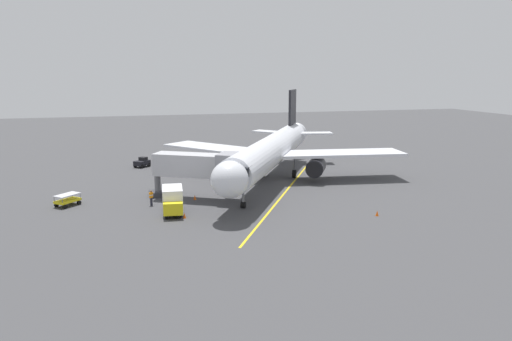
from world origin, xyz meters
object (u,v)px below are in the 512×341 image
(baggage_cart_starboard_side, at_px, (68,200))
(safety_cone_wing_port, at_px, (185,216))
(safety_cone_nose_right, at_px, (195,197))
(ground_crew_marshaller, at_px, (151,198))
(safety_cone_nose_left, at_px, (377,213))
(tug_portside, at_px, (142,162))
(airplane, at_px, (272,151))
(box_truck_near_nose, at_px, (173,200))
(jet_bridge, at_px, (203,167))

(baggage_cart_starboard_side, bearing_deg, safety_cone_wing_port, 145.23)
(baggage_cart_starboard_side, height_order, safety_cone_nose_right, baggage_cart_starboard_side)
(ground_crew_marshaller, bearing_deg, safety_cone_wing_port, 116.72)
(ground_crew_marshaller, xyz_separation_m, safety_cone_nose_left, (-21.52, 10.04, -0.61))
(baggage_cart_starboard_side, bearing_deg, tug_portside, -113.14)
(tug_portside, bearing_deg, ground_crew_marshaller, 89.69)
(tug_portside, relative_size, baggage_cart_starboard_side, 0.95)
(safety_cone_nose_right, height_order, safety_cone_wing_port, same)
(airplane, bearing_deg, ground_crew_marshaller, 27.29)
(safety_cone_nose_left, bearing_deg, box_truck_near_nose, -18.17)
(baggage_cart_starboard_side, xyz_separation_m, safety_cone_nose_right, (-13.59, 1.12, -0.38))
(jet_bridge, bearing_deg, baggage_cart_starboard_side, -4.44)
(box_truck_near_nose, bearing_deg, baggage_cart_starboard_side, -29.38)
(airplane, distance_m, safety_cone_nose_right, 13.83)
(ground_crew_marshaller, xyz_separation_m, baggage_cart_starboard_side, (8.69, -2.37, -0.23))
(baggage_cart_starboard_side, height_order, safety_cone_nose_left, baggage_cart_starboard_side)
(box_truck_near_nose, bearing_deg, airplane, -139.99)
(tug_portside, xyz_separation_m, safety_cone_nose_left, (-21.40, 33.03, -0.43))
(safety_cone_nose_left, bearing_deg, safety_cone_nose_right, -34.19)
(ground_crew_marshaller, relative_size, baggage_cart_starboard_side, 0.60)
(box_truck_near_nose, xyz_separation_m, safety_cone_nose_right, (-2.97, -4.86, -1.11))
(jet_bridge, xyz_separation_m, safety_cone_nose_left, (-15.62, 11.28, -3.49))
(jet_bridge, relative_size, ground_crew_marshaller, 6.32)
(airplane, distance_m, ground_crew_marshaller, 18.46)
(airplane, bearing_deg, tug_portside, -42.38)
(airplane, height_order, safety_cone_nose_right, airplane)
(safety_cone_nose_right, bearing_deg, safety_cone_wing_port, 73.34)
(safety_cone_nose_left, distance_m, safety_cone_wing_port, 19.20)
(box_truck_near_nose, relative_size, tug_portside, 1.76)
(airplane, relative_size, tug_portside, 13.55)
(airplane, relative_size, safety_cone_wing_port, 66.56)
(safety_cone_nose_right, bearing_deg, safety_cone_nose_left, 145.81)
(airplane, relative_size, jet_bridge, 3.39)
(airplane, xyz_separation_m, jet_bridge, (10.27, 7.11, -0.24))
(jet_bridge, height_order, baggage_cart_starboard_side, jet_bridge)
(safety_cone_nose_right, bearing_deg, tug_portside, -77.61)
(ground_crew_marshaller, relative_size, safety_cone_wing_port, 3.11)
(airplane, xyz_separation_m, box_truck_near_nose, (14.24, 11.96, -2.62))
(box_truck_near_nose, distance_m, tug_portside, 26.67)
(baggage_cart_starboard_side, relative_size, safety_cone_wing_port, 5.17)
(tug_portside, bearing_deg, airplane, 137.62)
(box_truck_near_nose, relative_size, baggage_cart_starboard_side, 1.67)
(box_truck_near_nose, relative_size, safety_cone_wing_port, 8.65)
(tug_portside, bearing_deg, baggage_cart_starboard_side, 66.86)
(ground_crew_marshaller, relative_size, tug_portside, 0.63)
(safety_cone_nose_left, relative_size, safety_cone_wing_port, 1.00)
(jet_bridge, distance_m, ground_crew_marshaller, 6.68)
(safety_cone_nose_right, bearing_deg, airplane, -147.84)
(jet_bridge, bearing_deg, ground_crew_marshaller, 11.84)
(tug_portside, height_order, baggage_cart_starboard_side, tug_portside)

